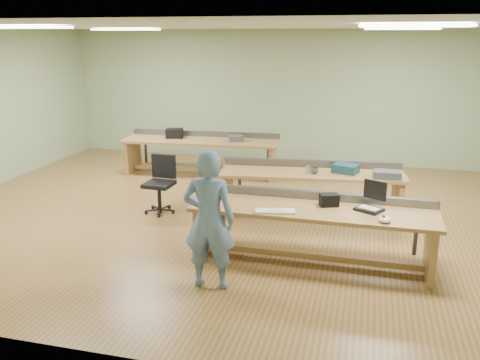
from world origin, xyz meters
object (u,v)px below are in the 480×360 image
(workbench_mid, at_px, (311,183))
(workbench_back, at_px, (201,148))
(person, at_px, (209,220))
(workbench_front, at_px, (313,221))
(parts_bin_teal, at_px, (346,168))
(laptop_base, at_px, (369,209))
(parts_bin_grey, at_px, (387,174))
(drinks_can, at_px, (308,170))
(task_chair, at_px, (161,192))
(mug, at_px, (315,171))
(camera_bag, at_px, (329,200))

(workbench_mid, xyz_separation_m, workbench_back, (-2.56, 2.03, 0.01))
(workbench_mid, distance_m, person, 2.90)
(workbench_front, height_order, parts_bin_teal, parts_bin_teal)
(person, distance_m, laptop_base, 2.05)
(workbench_mid, relative_size, workbench_back, 0.91)
(person, bearing_deg, workbench_front, -142.06)
(workbench_front, distance_m, parts_bin_grey, 1.94)
(workbench_mid, xyz_separation_m, drinks_can, (-0.05, -0.14, 0.25))
(workbench_mid, distance_m, parts_bin_teal, 0.60)
(task_chair, bearing_deg, mug, 10.37)
(workbench_back, distance_m, parts_bin_teal, 3.67)
(workbench_back, height_order, parts_bin_grey, parts_bin_grey)
(person, distance_m, parts_bin_teal, 3.15)
(camera_bag, height_order, drinks_can, camera_bag)
(laptop_base, relative_size, task_chair, 0.33)
(task_chair, bearing_deg, camera_bag, -20.08)
(person, bearing_deg, parts_bin_teal, -120.39)
(person, bearing_deg, mug, -113.33)
(parts_bin_teal, height_order, mug, parts_bin_teal)
(parts_bin_teal, bearing_deg, task_chair, -170.27)
(workbench_back, bearing_deg, drinks_can, -44.48)
(laptop_base, xyz_separation_m, camera_bag, (-0.50, 0.06, 0.06))
(laptop_base, bearing_deg, drinks_can, 150.03)
(parts_bin_grey, bearing_deg, workbench_front, -119.34)
(workbench_back, bearing_deg, mug, -43.06)
(person, relative_size, parts_bin_teal, 4.32)
(laptop_base, bearing_deg, workbench_back, 161.67)
(task_chair, height_order, parts_bin_teal, task_chair)
(camera_bag, distance_m, drinks_can, 1.60)
(camera_bag, bearing_deg, workbench_front, -171.00)
(workbench_back, distance_m, parts_bin_grey, 4.30)
(workbench_front, bearing_deg, mug, 96.26)
(person, relative_size, task_chair, 1.75)
(person, xyz_separation_m, camera_bag, (1.27, 1.09, -0.00))
(parts_bin_teal, relative_size, parts_bin_grey, 0.94)
(parts_bin_teal, bearing_deg, parts_bin_grey, -15.22)
(laptop_base, height_order, parts_bin_teal, parts_bin_teal)
(person, relative_size, parts_bin_grey, 4.05)
(parts_bin_teal, bearing_deg, mug, -158.26)
(parts_bin_grey, height_order, drinks_can, drinks_can)
(laptop_base, bearing_deg, camera_bag, -158.49)
(laptop_base, relative_size, mug, 2.58)
(workbench_back, bearing_deg, laptop_base, -50.98)
(laptop_base, xyz_separation_m, parts_bin_teal, (-0.38, 1.80, 0.05))
(task_chair, xyz_separation_m, parts_bin_grey, (3.62, 0.34, 0.46))
(parts_bin_grey, height_order, mug, parts_bin_grey)
(workbench_back, bearing_deg, task_chair, -91.33)
(workbench_mid, bearing_deg, workbench_back, 134.56)
(workbench_back, relative_size, mug, 27.43)
(mug, bearing_deg, workbench_mid, 115.51)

